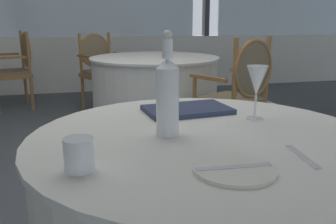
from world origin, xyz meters
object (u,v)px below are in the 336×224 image
Objects in this scene: water_bottle at (168,94)px; wine_glass at (257,82)px; side_plate at (234,169)px; dining_chair_1_0 at (101,65)px; menu_book at (187,110)px; water_tumbler at (79,154)px; dining_chair_0_1 at (17,64)px; dining_chair_1_1 at (240,90)px.

water_bottle is 0.38m from wine_glass.
side_plate is 0.22× the size of dining_chair_1_0.
water_bottle is 0.33m from menu_book.
wine_glass is at bearing 57.62° from side_plate.
wine_glass is 0.74m from water_tumbler.
side_plate is 1.04× the size of wine_glass.
menu_book is at bearing 143.27° from wine_glass.
dining_chair_0_1 is at bearing 102.06° from menu_book.
water_bottle is at bearing -26.67° from dining_chair_1_0.
wine_glass is at bearing 130.37° from dining_chair_1_1.
dining_chair_1_1 is (0.60, 1.42, -0.32)m from wine_glass.
water_tumbler is (-0.65, -0.34, -0.10)m from wine_glass.
dining_chair_0_1 is (-1.02, 3.87, -0.32)m from water_bottle.
menu_book is 0.34× the size of dining_chair_1_1.
menu_book is 1.51m from dining_chair_1_1.
side_plate is 0.39m from water_tumbler.
dining_chair_0_1 reaches higher than side_plate.
dining_chair_1_1 is (1.99, -2.34, 0.01)m from dining_chair_0_1.
dining_chair_1_1 is at bearing 67.06° from wine_glass.
menu_book is (0.06, 0.60, 0.01)m from side_plate.
water_bottle is 4.01m from dining_chair_0_1.
dining_chair_0_1 is at bearing 110.25° from wine_glass.
wine_glass is 1.57m from dining_chair_1_1.
water_bottle reaches higher than dining_chair_0_1.
water_tumbler is at bearing 117.93° from dining_chair_1_1.
wine_glass is at bearing 16.75° from water_bottle.
dining_chair_0_1 is (-0.74, 4.10, -0.23)m from water_tumbler.
wine_glass is at bearing 92.90° from dining_chair_0_1.
dining_chair_1_0 is (-0.37, 3.34, -0.33)m from wine_glass.
side_plate is 0.36m from water_bottle.
side_plate is at bearing -25.30° from dining_chair_1_0.
wine_glass is 0.30m from menu_book.
water_tumbler is at bearing -31.05° from dining_chair_1_0.
side_plate is at bearing 128.01° from dining_chair_1_1.
water_bottle is at bearing 105.57° from side_plate.
dining_chair_0_1 reaches higher than dining_chair_1_0.
wine_glass is 4.02m from dining_chair_0_1.
menu_book is at bearing 90.66° from dining_chair_0_1.
dining_chair_1_1 is at bearing 64.70° from side_plate.
dining_chair_1_0 reaches higher than wine_glass.
dining_chair_1_0 is at bearing 85.64° from water_tumbler.
dining_chair_1_1 is at bearing 54.62° from water_tumbler.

